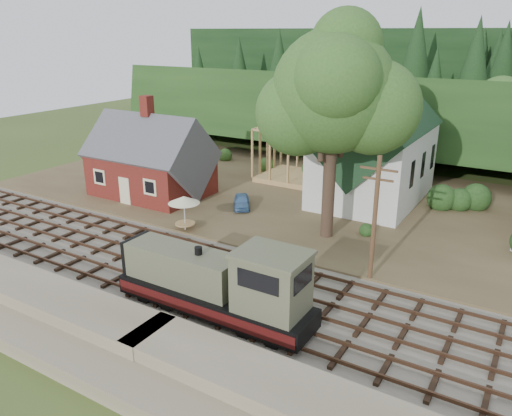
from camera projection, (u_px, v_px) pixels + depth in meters
The scene contains 16 objects.
ground at pixel (229, 288), 30.10m from camera, with size 140.00×140.00×0.00m, color #384C1E.
embankment at pixel (126, 364), 23.25m from camera, with size 64.00×5.00×1.60m, color #7F7259.
railroad_bed at pixel (229, 287), 30.07m from camera, with size 64.00×11.00×0.16m, color #726B5B.
village_flat at pixel (342, 203), 44.55m from camera, with size 64.00×26.00×0.30m, color brown.
hillside at pixel (412, 152), 63.94m from camera, with size 70.00×28.00×8.00m, color #1E3F19.
ridge at pixel (440, 132), 76.84m from camera, with size 80.00×20.00×12.00m, color black.
depot at pixel (151, 163), 45.69m from camera, with size 10.80×7.41×9.00m.
church at pixel (374, 147), 43.24m from camera, with size 8.40×15.17×13.00m.
timber_frame at pixel (302, 152), 49.66m from camera, with size 8.20×6.20×6.99m.
lattice_tower at pixel (330, 78), 52.23m from camera, with size 3.20×3.20×12.12m.
big_tree at pixel (336, 100), 33.74m from camera, with size 10.90×8.40×14.70m.
telegraph_pole_near at pixel (375, 218), 29.45m from camera, with size 2.20×0.28×8.00m.
locomotive at pixel (220, 285), 26.25m from camera, with size 11.15×2.79×4.48m.
car_blue at pixel (242, 201), 42.72m from camera, with size 1.34×3.32×1.13m, color #517CAE.
car_green at pixel (126, 184), 47.58m from camera, with size 1.13×3.24×1.07m, color #8CB17B.
patio_set at pixel (184, 201), 37.44m from camera, with size 2.40×2.40×2.67m.
Camera 1 is at (15.27, -22.01, 14.66)m, focal length 35.00 mm.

